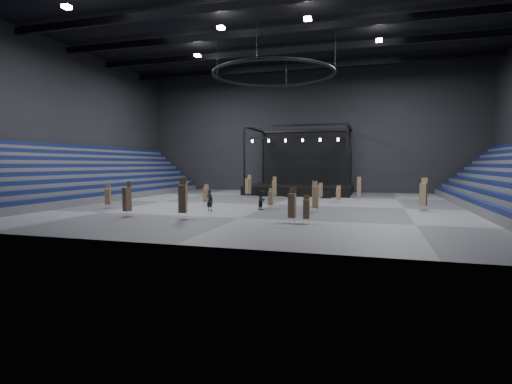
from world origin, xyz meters
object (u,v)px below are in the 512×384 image
(crew_member, at_px, (262,200))
(chair_stack_0, at_px, (306,209))
(chair_stack_4, at_px, (185,192))
(chair_stack_5, at_px, (338,193))
(stage, at_px, (301,183))
(chair_stack_7, at_px, (271,198))
(chair_stack_2, at_px, (274,188))
(flight_case_left, at_px, (263,193))
(chair_stack_1, at_px, (127,198))
(chair_stack_13, at_px, (183,198))
(chair_stack_14, at_px, (182,195))
(chair_stack_6, at_px, (206,194))
(chair_stack_8, at_px, (423,194))
(chair_stack_12, at_px, (292,205))
(flight_case_mid, at_px, (290,194))
(chair_stack_15, at_px, (320,191))
(man_center, at_px, (210,200))
(chair_stack_11, at_px, (108,196))
(flight_case_right, at_px, (326,195))
(chair_stack_9, at_px, (359,188))
(chair_stack_10, at_px, (315,197))
(chair_stack_3, at_px, (248,186))

(crew_member, bearing_deg, chair_stack_0, -126.86)
(chair_stack_4, relative_size, chair_stack_5, 1.30)
(stage, bearing_deg, chair_stack_7, -88.08)
(chair_stack_2, bearing_deg, flight_case_left, 125.83)
(flight_case_left, xyz_separation_m, chair_stack_7, (4.53, -13.68, 0.64))
(chair_stack_2, bearing_deg, chair_stack_0, -69.87)
(chair_stack_4, relative_size, crew_member, 1.40)
(chair_stack_1, bearing_deg, chair_stack_5, 68.59)
(chair_stack_13, relative_size, chair_stack_14, 1.25)
(chair_stack_6, height_order, chair_stack_8, chair_stack_8)
(chair_stack_6, bearing_deg, chair_stack_12, -47.83)
(flight_case_mid, xyz_separation_m, chair_stack_14, (-6.80, -15.98, 0.92))
(crew_member, bearing_deg, chair_stack_15, -0.86)
(chair_stack_12, distance_m, chair_stack_13, 8.37)
(chair_stack_14, bearing_deg, chair_stack_4, 119.42)
(flight_case_mid, distance_m, chair_stack_1, 23.48)
(man_center, bearing_deg, chair_stack_11, 27.29)
(flight_case_right, distance_m, chair_stack_1, 24.95)
(chair_stack_14, xyz_separation_m, chair_stack_15, (11.00, 12.62, -0.21))
(chair_stack_5, distance_m, chair_stack_9, 4.23)
(flight_case_mid, xyz_separation_m, chair_stack_4, (-8.68, -11.57, 0.91))
(chair_stack_4, height_order, chair_stack_8, chair_stack_8)
(chair_stack_10, bearing_deg, chair_stack_4, 147.19)
(flight_case_mid, bearing_deg, chair_stack_12, -78.12)
(flight_case_left, distance_m, man_center, 16.67)
(chair_stack_3, bearing_deg, flight_case_mid, 45.29)
(chair_stack_8, xyz_separation_m, man_center, (-18.12, -5.55, -0.54))
(stage, distance_m, chair_stack_5, 13.70)
(chair_stack_2, bearing_deg, chair_stack_15, -2.75)
(chair_stack_4, xyz_separation_m, chair_stack_10, (13.97, -3.69, 0.11))
(chair_stack_1, distance_m, chair_stack_2, 20.13)
(stage, distance_m, chair_stack_10, 22.24)
(chair_stack_7, xyz_separation_m, chair_stack_9, (7.51, 11.40, 0.34))
(chair_stack_8, height_order, chair_stack_12, chair_stack_8)
(chair_stack_2, bearing_deg, chair_stack_3, 160.94)
(chair_stack_6, bearing_deg, chair_stack_5, 21.96)
(chair_stack_7, bearing_deg, chair_stack_15, 68.95)
(chair_stack_5, distance_m, chair_stack_6, 14.07)
(chair_stack_0, bearing_deg, chair_stack_15, 87.64)
(chair_stack_2, xyz_separation_m, chair_stack_12, (5.83, -18.74, -0.06))
(chair_stack_3, height_order, chair_stack_7, chair_stack_3)
(flight_case_right, xyz_separation_m, chair_stack_4, (-13.24, -10.93, 0.87))
(chair_stack_12, height_order, crew_member, chair_stack_12)
(stage, bearing_deg, chair_stack_1, -107.45)
(chair_stack_10, relative_size, man_center, 1.42)
(flight_case_left, relative_size, chair_stack_11, 0.49)
(chair_stack_4, relative_size, man_center, 1.27)
(chair_stack_9, height_order, chair_stack_13, chair_stack_13)
(stage, bearing_deg, chair_stack_12, -81.32)
(chair_stack_12, relative_size, man_center, 1.31)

